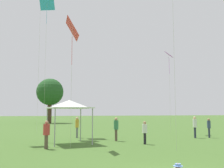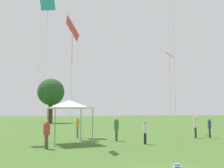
{
  "view_description": "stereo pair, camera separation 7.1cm",
  "coord_description": "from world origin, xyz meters",
  "px_view_note": "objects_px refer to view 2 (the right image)",
  "views": [
    {
      "loc": [
        -4.72,
        -7.61,
        2.2
      ],
      "look_at": [
        -0.03,
        6.77,
        3.83
      ],
      "focal_mm": 42.0,
      "sensor_mm": 36.0,
      "label": 1
    },
    {
      "loc": [
        -4.65,
        -7.63,
        2.2
      ],
      "look_at": [
        -0.03,
        6.77,
        3.83
      ],
      "focal_mm": 42.0,
      "sensor_mm": 36.0,
      "label": 2
    }
  ],
  "objects_px": {
    "person_standing_1": "(195,125)",
    "person_standing_6": "(78,125)",
    "kite_1": "(170,57)",
    "distant_tree_1": "(51,92)",
    "person_standing_0": "(209,126)",
    "canopy_tent": "(70,105)",
    "kite_7": "(72,30)",
    "kite_2": "(47,5)",
    "person_standing_5": "(145,131)",
    "person_standing_4": "(116,127)",
    "person_standing_7": "(47,132)"
  },
  "relations": [
    {
      "from": "distant_tree_1",
      "to": "person_standing_7",
      "type": "bearing_deg",
      "value": -94.91
    },
    {
      "from": "person_standing_1",
      "to": "person_standing_5",
      "type": "bearing_deg",
      "value": 113.24
    },
    {
      "from": "person_standing_6",
      "to": "kite_1",
      "type": "xyz_separation_m",
      "value": [
        10.05,
        1.54,
        6.95
      ]
    },
    {
      "from": "person_standing_0",
      "to": "person_standing_6",
      "type": "relative_size",
      "value": 0.93
    },
    {
      "from": "person_standing_1",
      "to": "person_standing_6",
      "type": "bearing_deg",
      "value": 70.57
    },
    {
      "from": "canopy_tent",
      "to": "kite_7",
      "type": "xyz_separation_m",
      "value": [
        -0.18,
        -1.86,
        4.83
      ]
    },
    {
      "from": "person_standing_5",
      "to": "kite_2",
      "type": "xyz_separation_m",
      "value": [
        -6.3,
        8.18,
        11.48
      ]
    },
    {
      "from": "kite_1",
      "to": "distant_tree_1",
      "type": "relative_size",
      "value": 0.95
    },
    {
      "from": "kite_1",
      "to": "person_standing_0",
      "type": "bearing_deg",
      "value": -83.34
    },
    {
      "from": "kite_7",
      "to": "distant_tree_1",
      "type": "height_order",
      "value": "distant_tree_1"
    },
    {
      "from": "person_standing_6",
      "to": "canopy_tent",
      "type": "bearing_deg",
      "value": -103.18
    },
    {
      "from": "person_standing_1",
      "to": "kite_1",
      "type": "bearing_deg",
      "value": -6.27
    },
    {
      "from": "person_standing_4",
      "to": "distant_tree_1",
      "type": "xyz_separation_m",
      "value": [
        -2.11,
        35.54,
        5.19
      ]
    },
    {
      "from": "person_standing_4",
      "to": "person_standing_6",
      "type": "distance_m",
      "value": 4.14
    },
    {
      "from": "person_standing_4",
      "to": "distant_tree_1",
      "type": "relative_size",
      "value": 0.2
    },
    {
      "from": "person_standing_1",
      "to": "kite_1",
      "type": "height_order",
      "value": "kite_1"
    },
    {
      "from": "canopy_tent",
      "to": "distant_tree_1",
      "type": "distance_m",
      "value": 36.33
    },
    {
      "from": "kite_2",
      "to": "kite_7",
      "type": "xyz_separation_m",
      "value": [
        1.17,
        -8.11,
        -4.84
      ]
    },
    {
      "from": "person_standing_7",
      "to": "canopy_tent",
      "type": "bearing_deg",
      "value": 119.02
    },
    {
      "from": "person_standing_5",
      "to": "canopy_tent",
      "type": "relative_size",
      "value": 0.49
    },
    {
      "from": "person_standing_5",
      "to": "kite_7",
      "type": "xyz_separation_m",
      "value": [
        -5.13,
        0.07,
        6.64
      ]
    },
    {
      "from": "canopy_tent",
      "to": "distant_tree_1",
      "type": "bearing_deg",
      "value": 87.45
    },
    {
      "from": "person_standing_0",
      "to": "person_standing_7",
      "type": "xyz_separation_m",
      "value": [
        -13.9,
        -2.73,
        -0.02
      ]
    },
    {
      "from": "person_standing_0",
      "to": "canopy_tent",
      "type": "height_order",
      "value": "canopy_tent"
    },
    {
      "from": "person_standing_7",
      "to": "kite_7",
      "type": "xyz_separation_m",
      "value": [
        1.51,
        0.32,
        6.57
      ]
    },
    {
      "from": "person_standing_4",
      "to": "person_standing_6",
      "type": "height_order",
      "value": "person_standing_6"
    },
    {
      "from": "person_standing_5",
      "to": "kite_1",
      "type": "relative_size",
      "value": 0.18
    },
    {
      "from": "canopy_tent",
      "to": "person_standing_0",
      "type": "bearing_deg",
      "value": 2.56
    },
    {
      "from": "person_standing_6",
      "to": "canopy_tent",
      "type": "distance_m",
      "value": 4.49
    },
    {
      "from": "person_standing_4",
      "to": "person_standing_5",
      "type": "height_order",
      "value": "person_standing_4"
    },
    {
      "from": "person_standing_0",
      "to": "kite_1",
      "type": "bearing_deg",
      "value": -12.56
    },
    {
      "from": "person_standing_7",
      "to": "distant_tree_1",
      "type": "relative_size",
      "value": 0.19
    },
    {
      "from": "person_standing_0",
      "to": "distant_tree_1",
      "type": "distance_m",
      "value": 37.5
    },
    {
      "from": "kite_7",
      "to": "person_standing_5",
      "type": "bearing_deg",
      "value": -41.24
    },
    {
      "from": "person_standing_1",
      "to": "canopy_tent",
      "type": "height_order",
      "value": "canopy_tent"
    },
    {
      "from": "canopy_tent",
      "to": "kite_2",
      "type": "bearing_deg",
      "value": 102.16
    },
    {
      "from": "person_standing_6",
      "to": "distant_tree_1",
      "type": "bearing_deg",
      "value": 94.73
    },
    {
      "from": "kite_1",
      "to": "kite_7",
      "type": "bearing_deg",
      "value": -150.41
    },
    {
      "from": "person_standing_6",
      "to": "canopy_tent",
      "type": "xyz_separation_m",
      "value": [
        -1.32,
        -3.96,
        1.65
      ]
    },
    {
      "from": "person_standing_4",
      "to": "person_standing_7",
      "type": "bearing_deg",
      "value": -150.39
    },
    {
      "from": "canopy_tent",
      "to": "kite_1",
      "type": "height_order",
      "value": "kite_1"
    },
    {
      "from": "person_standing_7",
      "to": "person_standing_1",
      "type": "bearing_deg",
      "value": 79.68
    },
    {
      "from": "person_standing_7",
      "to": "distant_tree_1",
      "type": "bearing_deg",
      "value": 151.75
    },
    {
      "from": "canopy_tent",
      "to": "kite_2",
      "type": "xyz_separation_m",
      "value": [
        -1.35,
        6.24,
        9.67
      ]
    },
    {
      "from": "person_standing_1",
      "to": "kite_7",
      "type": "relative_size",
      "value": 0.22
    },
    {
      "from": "person_standing_0",
      "to": "kite_2",
      "type": "relative_size",
      "value": 0.13
    },
    {
      "from": "kite_7",
      "to": "person_standing_4",
      "type": "bearing_deg",
      "value": -8.29
    },
    {
      "from": "person_standing_4",
      "to": "person_standing_7",
      "type": "relative_size",
      "value": 1.06
    },
    {
      "from": "person_standing_0",
      "to": "kite_1",
      "type": "height_order",
      "value": "kite_1"
    },
    {
      "from": "person_standing_7",
      "to": "kite_2",
      "type": "distance_m",
      "value": 14.19
    }
  ]
}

